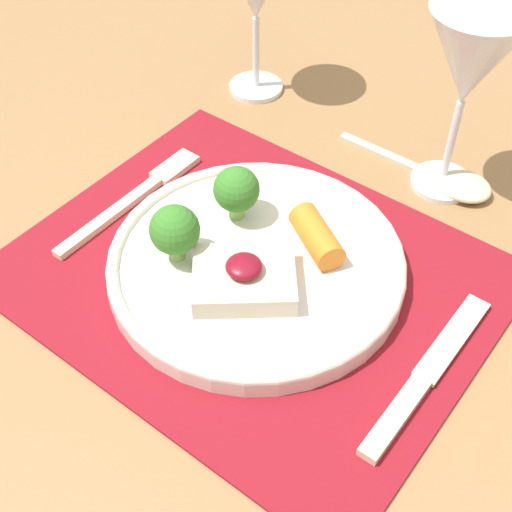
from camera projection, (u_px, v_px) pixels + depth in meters
dining_table at (253, 329)px, 0.70m from camera, size 1.32×1.28×0.73m
placemat at (253, 276)px, 0.64m from camera, size 0.41×0.33×0.00m
dinner_plate at (253, 259)px, 0.64m from camera, size 0.27×0.27×0.07m
fork at (139, 194)px, 0.71m from camera, size 0.02×0.19×0.01m
knife at (420, 383)px, 0.56m from camera, size 0.02×0.19×0.01m
spoon at (452, 181)px, 0.73m from camera, size 0.17×0.05×0.02m
wine_glass_near at (471, 63)px, 0.63m from camera, size 0.09×0.09×0.19m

